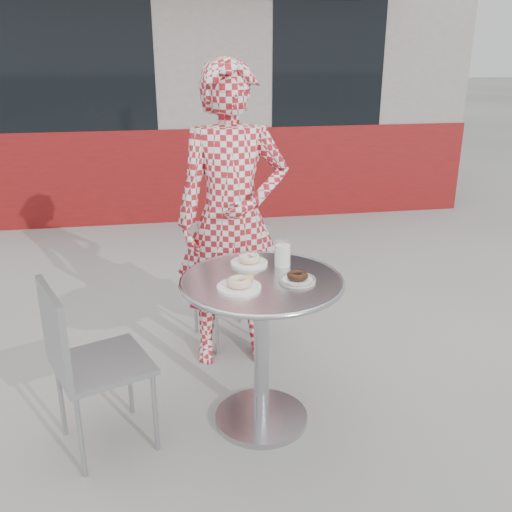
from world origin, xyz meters
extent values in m
plane|color=gray|center=(0.00, 0.00, 0.00)|extent=(60.00, 60.00, 0.00)
cube|color=gray|center=(0.00, 5.60, 1.50)|extent=(6.00, 4.00, 3.00)
cube|color=maroon|center=(0.00, 3.68, 0.50)|extent=(6.02, 0.20, 1.00)
cube|color=black|center=(-1.20, 3.61, 1.70)|extent=(1.60, 0.04, 1.40)
cube|color=black|center=(1.40, 3.61, 1.70)|extent=(1.20, 0.04, 1.40)
cylinder|color=silver|center=(0.03, -0.03, 0.02)|extent=(0.48, 0.48, 0.03)
cylinder|color=silver|center=(0.03, -0.03, 0.40)|extent=(0.08, 0.08, 0.76)
cylinder|color=silver|center=(0.03, -0.03, 0.78)|extent=(0.76, 0.76, 0.02)
torus|color=silver|center=(0.03, -0.03, 0.78)|extent=(0.78, 0.78, 0.03)
cube|color=#9DA0A5|center=(-0.02, 0.88, 0.41)|extent=(0.49, 0.49, 0.03)
cube|color=#9DA0A5|center=(0.04, 0.71, 0.62)|extent=(0.37, 0.15, 0.38)
cube|color=#9DA0A5|center=(-0.73, -0.07, 0.43)|extent=(0.53, 0.53, 0.03)
cube|color=#9DA0A5|center=(-0.90, -0.15, 0.65)|extent=(0.18, 0.39, 0.41)
imported|color=maroon|center=(-0.02, 0.65, 0.88)|extent=(0.66, 0.45, 1.77)
cylinder|color=white|center=(0.00, 0.17, 0.80)|extent=(0.19, 0.19, 0.01)
torus|color=#B77C46|center=(0.00, 0.17, 0.82)|extent=(0.11, 0.11, 0.04)
cylinder|color=white|center=(-0.09, -0.12, 0.80)|extent=(0.20, 0.20, 0.01)
torus|color=#B77C46|center=(-0.09, -0.12, 0.82)|extent=(0.12, 0.12, 0.04)
sphere|color=#B77A3F|center=(-0.03, -0.09, 0.82)|extent=(0.04, 0.04, 0.04)
cylinder|color=white|center=(0.19, -0.08, 0.80)|extent=(0.17, 0.17, 0.01)
torus|color=black|center=(0.19, -0.08, 0.82)|extent=(0.10, 0.10, 0.03)
torus|color=black|center=(0.19, -0.08, 0.80)|extent=(0.17, 0.17, 0.01)
cylinder|color=white|center=(0.16, 0.12, 0.85)|extent=(0.07, 0.07, 0.11)
cylinder|color=white|center=(0.16, 0.12, 0.86)|extent=(0.08, 0.08, 0.13)
camera|label=1|loc=(-0.41, -2.46, 1.83)|focal=40.00mm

